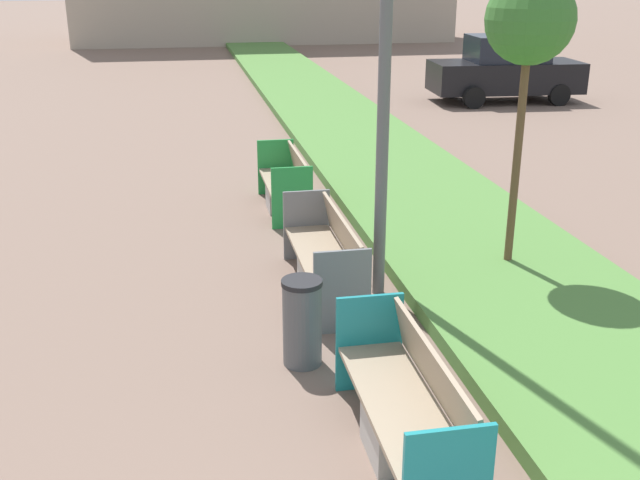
% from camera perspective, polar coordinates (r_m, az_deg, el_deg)
% --- Properties ---
extents(planter_grass_strip, '(2.80, 120.00, 0.18)m').
position_cam_1_polar(planter_grass_strip, '(14.49, 5.13, 5.67)').
color(planter_grass_strip, '#4C7A38').
rests_on(planter_grass_strip, ground).
extents(bench_teal_frame, '(0.65, 2.12, 0.94)m').
position_cam_1_polar(bench_teal_frame, '(6.12, 6.56, -13.06)').
color(bench_teal_frame, '#ADA8A0').
rests_on(bench_teal_frame, ground).
extents(bench_grey_frame, '(0.65, 2.26, 0.94)m').
position_cam_1_polar(bench_grey_frame, '(8.96, 0.43, -1.68)').
color(bench_grey_frame, '#ADA8A0').
rests_on(bench_grey_frame, ground).
extents(bench_green_frame, '(0.65, 1.89, 0.94)m').
position_cam_1_polar(bench_green_frame, '(12.01, -2.63, 4.00)').
color(bench_green_frame, '#ADA8A0').
rests_on(bench_green_frame, ground).
extents(litter_bin, '(0.40, 0.40, 0.89)m').
position_cam_1_polar(litter_bin, '(7.32, -1.37, -6.26)').
color(litter_bin, '#4C4F51').
rests_on(litter_bin, ground).
extents(sapling_tree_near, '(1.04, 1.04, 3.65)m').
position_cam_1_polar(sapling_tree_near, '(9.22, 15.68, 15.63)').
color(sapling_tree_near, brown).
rests_on(sapling_tree_near, ground).
extents(parked_car_distant, '(4.31, 2.03, 1.86)m').
position_cam_1_polar(parked_car_distant, '(22.48, 13.95, 12.49)').
color(parked_car_distant, black).
rests_on(parked_car_distant, ground).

